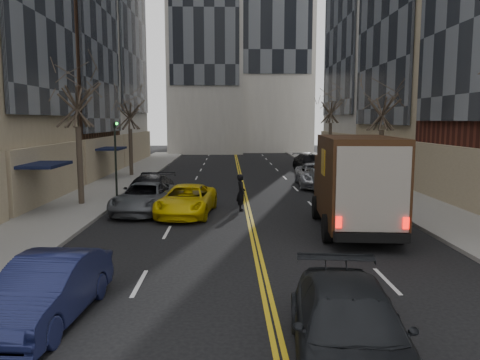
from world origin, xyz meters
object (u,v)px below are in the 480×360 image
object	(u,v)px
ups_truck	(355,184)
observer_sedan	(350,331)
taxi	(187,200)
pedestrian	(241,193)

from	to	relation	value
ups_truck	observer_sedan	xyz separation A→B (m)	(-2.96, -10.70, -1.21)
observer_sedan	taxi	size ratio (longest dim) A/B	1.04
taxi	pedestrian	bearing A→B (deg)	27.35
observer_sedan	pedestrian	world-z (taller)	pedestrian
ups_truck	pedestrian	xyz separation A→B (m)	(-4.51, 4.52, -1.04)
observer_sedan	taxi	xyz separation A→B (m)	(-4.20, 14.18, -0.03)
taxi	pedestrian	distance (m)	2.85
taxi	observer_sedan	bearing A→B (deg)	-67.53
observer_sedan	pedestrian	xyz separation A→B (m)	(-1.55, 15.22, 0.17)
ups_truck	observer_sedan	size ratio (longest dim) A/B	1.36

